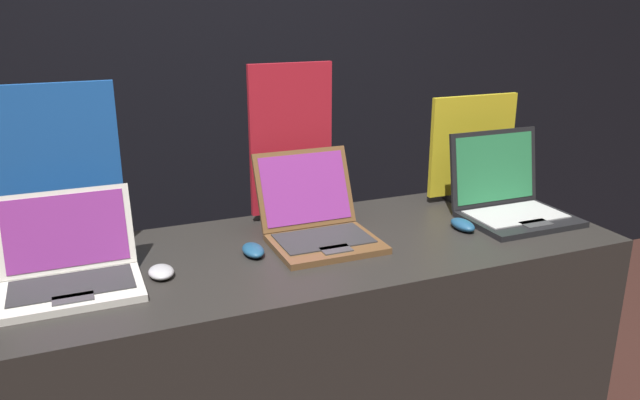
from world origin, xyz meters
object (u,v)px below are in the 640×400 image
(promo_stand_back, at_px, (472,150))
(mouse_front, at_px, (161,272))
(promo_stand_front, at_px, (60,172))
(laptop_front, at_px, (70,267))
(mouse_middle, at_px, (253,250))
(laptop_middle, at_px, (317,221))
(laptop_back, at_px, (509,198))
(promo_stand_middle, at_px, (291,145))
(mouse_back, at_px, (463,225))

(promo_stand_back, bearing_deg, mouse_front, -167.09)
(promo_stand_back, bearing_deg, promo_stand_front, 178.34)
(laptop_front, xyz_separation_m, mouse_middle, (0.52, 0.02, -0.04))
(laptop_middle, height_order, laptop_back, laptop_back)
(mouse_front, relative_size, laptop_middle, 0.26)
(laptop_middle, distance_m, promo_stand_middle, 0.31)
(promo_stand_middle, height_order, laptop_back, promo_stand_middle)
(laptop_middle, xyz_separation_m, mouse_middle, (-0.23, -0.05, -0.05))
(laptop_front, relative_size, mouse_front, 3.72)
(promo_stand_middle, xyz_separation_m, promo_stand_back, (0.72, -0.06, -0.07))
(mouse_back, bearing_deg, mouse_middle, 175.28)
(mouse_middle, bearing_deg, laptop_back, -0.42)
(laptop_front, distance_m, promo_stand_back, 1.49)
(laptop_front, height_order, laptop_back, laptop_back)
(mouse_front, height_order, promo_stand_front, promo_stand_front)
(promo_stand_middle, bearing_deg, mouse_back, -35.37)
(laptop_middle, bearing_deg, promo_stand_middle, 90.00)
(mouse_front, xyz_separation_m, laptop_back, (1.23, 0.04, 0.05))
(laptop_back, bearing_deg, promo_stand_back, 90.00)
(laptop_back, xyz_separation_m, promo_stand_back, (0.00, 0.24, 0.12))
(promo_stand_front, height_order, promo_stand_middle, promo_stand_middle)
(laptop_front, height_order, mouse_back, laptop_front)
(mouse_middle, bearing_deg, mouse_front, -169.81)
(laptop_front, distance_m, promo_stand_middle, 0.83)
(laptop_back, bearing_deg, mouse_middle, 179.58)
(promo_stand_front, relative_size, promo_stand_back, 1.28)
(laptop_middle, bearing_deg, promo_stand_back, 14.39)
(promo_stand_middle, bearing_deg, mouse_front, -146.70)
(laptop_front, bearing_deg, laptop_back, 0.51)
(mouse_middle, height_order, laptop_back, laptop_back)
(promo_stand_front, xyz_separation_m, mouse_middle, (0.52, -0.27, -0.23))
(laptop_front, bearing_deg, promo_stand_middle, 22.30)
(mouse_middle, height_order, mouse_back, mouse_back)
(laptop_back, relative_size, promo_stand_back, 0.92)
(mouse_middle, xyz_separation_m, promo_stand_middle, (0.23, 0.29, 0.25))
(promo_stand_front, relative_size, mouse_middle, 4.72)
(mouse_middle, xyz_separation_m, laptop_back, (0.95, -0.01, 0.05))
(promo_stand_front, bearing_deg, laptop_back, -10.85)
(laptop_front, xyz_separation_m, laptop_back, (1.46, 0.01, 0.01))
(laptop_front, height_order, mouse_middle, laptop_front)
(mouse_back, bearing_deg, laptop_back, 12.89)
(laptop_middle, bearing_deg, laptop_back, -4.32)
(mouse_front, distance_m, promo_stand_front, 0.46)
(promo_stand_middle, distance_m, mouse_back, 0.65)
(laptop_front, bearing_deg, laptop_middle, 5.14)
(laptop_front, xyz_separation_m, promo_stand_front, (-0.00, 0.29, 0.19))
(laptop_front, xyz_separation_m, promo_stand_middle, (0.75, 0.31, 0.20))
(mouse_middle, xyz_separation_m, promo_stand_back, (0.95, 0.23, 0.17))
(promo_stand_middle, distance_m, laptop_back, 0.80)
(promo_stand_front, height_order, laptop_middle, promo_stand_front)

